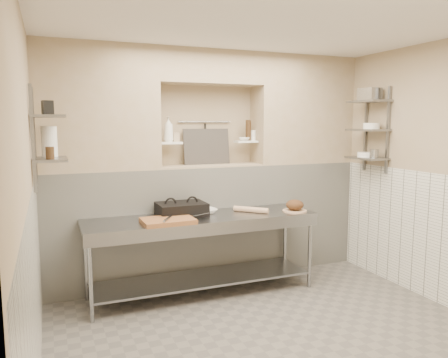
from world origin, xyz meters
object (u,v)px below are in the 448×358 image
prep_table (203,239)px  bottle_soap (168,129)px  rolling_pin (251,210)px  bread_loaf (295,205)px  cutting_board (168,221)px  bowl_alcove (244,139)px  mixing_bowl (207,211)px  panini_press (182,209)px  jug_left (49,142)px

prep_table → bottle_soap: 1.36m
prep_table → rolling_pin: rolling_pin is taller
prep_table → bread_loaf: size_ratio=12.54×
cutting_board → rolling_pin: rolling_pin is taller
prep_table → bowl_alcove: bearing=35.7°
prep_table → bowl_alcove: size_ratio=18.98×
mixing_bowl → cutting_board: bearing=-150.4°
panini_press → bread_loaf: size_ratio=2.60×
panini_press → bottle_soap: 0.99m
prep_table → rolling_pin: (0.60, 0.01, 0.29)m
rolling_pin → bottle_soap: (-0.83, 0.56, 0.93)m
cutting_board → bread_loaf: bearing=1.0°
mixing_bowl → bottle_soap: bottle_soap is taller
bread_loaf → jug_left: (-2.65, 0.17, 0.78)m
rolling_pin → bread_loaf: 0.52m
cutting_board → rolling_pin: (1.04, 0.17, 0.01)m
cutting_board → bottle_soap: bottle_soap is taller
panini_press → cutting_board: size_ratio=1.01×
bowl_alcove → mixing_bowl: bearing=-148.4°
bread_loaf → bottle_soap: (-1.33, 0.70, 0.88)m
mixing_bowl → bowl_alcove: bearing=31.6°
mixing_bowl → bottle_soap: (-0.33, 0.42, 0.93)m
cutting_board → bread_loaf: (1.54, 0.03, 0.05)m
prep_table → bowl_alcove: 1.43m
cutting_board → bread_loaf: size_ratio=2.58×
panini_press → bowl_alcove: (0.96, 0.41, 0.76)m
mixing_bowl → jug_left: 1.85m
prep_table → mixing_bowl: bearing=54.0°
prep_table → cutting_board: (-0.44, -0.17, 0.28)m
prep_table → cutting_board: size_ratio=4.87×
prep_table → rolling_pin: 0.67m
cutting_board → bottle_soap: bearing=73.7°
prep_table → mixing_bowl: (0.10, 0.14, 0.29)m
panini_press → bottle_soap: size_ratio=1.81×
panini_press → rolling_pin: panini_press is taller
mixing_bowl → bread_loaf: 1.04m
cutting_board → bowl_alcove: size_ratio=3.90×
rolling_pin → bottle_soap: bearing=146.0°
rolling_pin → bottle_soap: bottle_soap is taller
cutting_board → bowl_alcove: (1.19, 0.71, 0.81)m
cutting_board → jug_left: (-1.11, 0.19, 0.83)m
panini_press → mixing_bowl: panini_press is taller
bottle_soap → mixing_bowl: bearing=-52.5°
bowl_alcove → jug_left: 2.36m
cutting_board → jug_left: size_ratio=1.82×
bowl_alcove → cutting_board: bearing=-149.3°
mixing_bowl → bowl_alcove: (0.65, 0.40, 0.81)m
rolling_pin → bread_loaf: size_ratio=2.04×
mixing_bowl → rolling_pin: rolling_pin is taller
cutting_board → jug_left: jug_left is taller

